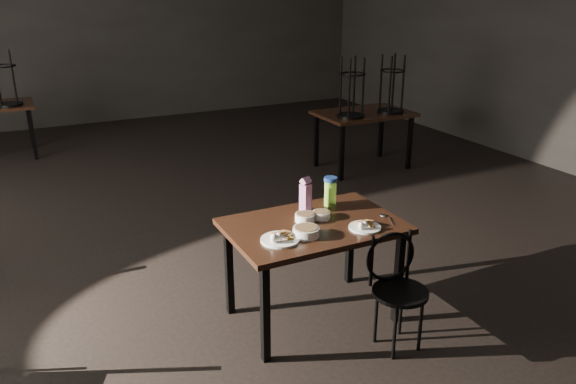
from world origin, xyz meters
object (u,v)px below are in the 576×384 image
main_table (313,234)px  juice_carton (306,196)px  bentwood_chair (396,282)px  water_bottle (330,191)px

main_table → juice_carton: bearing=76.7°
juice_carton → bentwood_chair: 0.89m
water_bottle → juice_carton: bearing=-172.7°
main_table → water_bottle: size_ratio=5.43×
juice_carton → bentwood_chair: (0.29, -0.73, -0.41)m
juice_carton → bentwood_chair: size_ratio=0.34×
main_table → water_bottle: bearing=41.7°
bentwood_chair → water_bottle: bearing=102.9°
main_table → water_bottle: water_bottle is taller
water_bottle → bentwood_chair: size_ratio=0.28×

